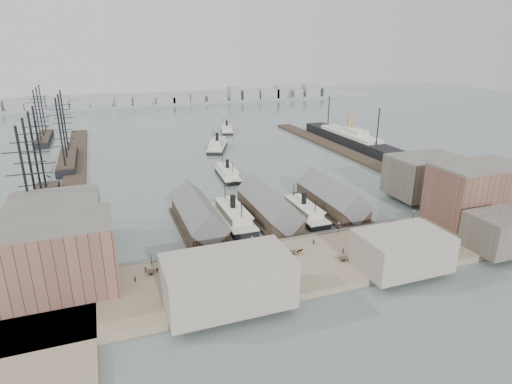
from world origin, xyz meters
name	(u,v)px	position (x,y,z in m)	size (l,w,h in m)	color
ground	(287,237)	(0.00, 0.00, 0.00)	(900.00, 900.00, 0.00)	#576563
quay	(316,262)	(0.00, -20.00, 1.00)	(180.00, 30.00, 2.00)	#86745A
seawall	(294,241)	(0.00, -5.20, 1.15)	(180.00, 1.20, 2.30)	#59544C
west_wharf	(75,173)	(-68.00, 100.00, 0.80)	(10.00, 220.00, 1.60)	#2D231C
east_wharf	(347,153)	(78.00, 90.00, 0.80)	(10.00, 180.00, 1.60)	#2D231C
ferry_shed_west	(198,216)	(-26.00, 16.88, 4.64)	(14.00, 42.00, 12.60)	#2D231C
ferry_shed_center	(269,207)	(0.00, 16.88, 4.64)	(14.00, 42.00, 12.60)	#2D231C
ferry_shed_east	(331,198)	(26.00, 16.88, 4.64)	(14.00, 42.00, 12.60)	#2D231C
warehouse_west_front	(48,259)	(-70.00, -12.00, 11.00)	(32.00, 18.00, 18.00)	brown
warehouse_west_back	(57,221)	(-70.00, 18.00, 9.00)	(26.00, 20.00, 14.00)	#60564C
warehouse_east_front	(475,193)	(66.00, -12.00, 11.50)	(30.00, 18.00, 19.00)	brown
warehouse_east_back	(425,176)	(68.00, 15.00, 9.50)	(28.00, 20.00, 15.00)	#60564C
street_bldg_center	(402,250)	(20.00, -32.00, 7.00)	(24.00, 16.00, 10.00)	gray
street_bldg_west	(228,280)	(-30.00, -32.00, 8.00)	(30.00, 16.00, 12.00)	gray
street_bldg_east	(501,232)	(55.00, -33.00, 7.50)	(18.00, 14.00, 11.00)	#60564C
lamp_post_far_w	(151,256)	(-45.00, -7.00, 4.71)	(0.44, 0.44, 3.92)	black
lamp_post_near_w	(252,240)	(-15.00, -7.00, 4.71)	(0.44, 0.44, 3.92)	black
lamp_post_near_e	(339,226)	(15.00, -7.00, 4.71)	(0.44, 0.44, 3.92)	black
lamp_post_far_e	(414,214)	(45.00, -7.00, 4.71)	(0.44, 0.44, 3.92)	black
far_shore	(151,101)	(-2.07, 334.14, 3.91)	(500.00, 40.00, 15.72)	gray
ferry_docked_west	(233,215)	(-13.00, 18.55, 2.53)	(9.08, 30.27, 10.81)	black
ferry_docked_east	(304,211)	(13.00, 14.37, 2.30)	(8.23, 27.45, 9.80)	black
ferry_open_near	(228,173)	(0.45, 70.29, 2.20)	(9.77, 26.75, 9.37)	black
ferry_open_mid	(217,145)	(10.72, 125.81, 2.53)	(20.17, 31.42, 10.81)	black
ferry_open_far	(227,129)	(31.12, 174.25, 2.09)	(13.07, 26.05, 8.92)	black
sailing_ship_near	(42,208)	(-78.04, 49.08, 2.76)	(9.15, 63.02, 37.61)	black
sailing_ship_mid	(68,160)	(-72.05, 120.98, 2.63)	(8.94, 51.66, 36.76)	black
sailing_ship_far	(44,138)	(-88.77, 186.36, 2.49)	(8.40, 46.66, 34.53)	black
ocean_steamer	(350,138)	(92.00, 109.46, 4.06)	(12.90, 94.30, 18.86)	black
tram	(414,230)	(36.98, -16.81, 3.81)	(2.67, 9.93, 3.53)	black
horse_cart_left	(157,270)	(-44.24, -11.68, 2.81)	(4.84, 2.66, 1.61)	black
horse_cart_center	(297,252)	(-3.76, -15.28, 2.78)	(4.82, 1.59, 1.50)	black
horse_cart_right	(348,257)	(8.52, -23.58, 2.80)	(4.61, 1.65, 1.58)	black
pedestrian_0	(135,279)	(-50.23, -14.99, 2.91)	(0.66, 0.48, 1.82)	black
pedestrian_1	(204,272)	(-32.45, -17.30, 2.89)	(0.86, 0.67, 1.77)	black
pedestrian_2	(223,257)	(-25.31, -10.92, 2.84)	(1.08, 0.62, 1.68)	black
pedestrian_3	(265,279)	(-18.35, -26.62, 2.89)	(1.05, 0.44, 1.79)	black
pedestrian_4	(314,242)	(3.89, -11.18, 2.82)	(0.81, 0.52, 1.65)	black
pedestrian_5	(343,251)	(9.11, -19.75, 2.89)	(0.65, 0.48, 1.78)	black
pedestrian_6	(382,234)	(26.91, -14.15, 2.85)	(0.83, 0.65, 1.71)	black
pedestrian_7	(433,245)	(36.72, -25.98, 2.86)	(1.11, 0.64, 1.73)	black
pedestrian_8	(421,232)	(40.12, -16.88, 2.87)	(1.02, 0.42, 1.74)	black
pedestrian_9	(478,233)	(56.26, -24.25, 2.90)	(0.88, 0.58, 1.81)	black
pedestrian_10	(146,269)	(-47.04, -10.40, 2.82)	(0.60, 0.44, 1.63)	black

